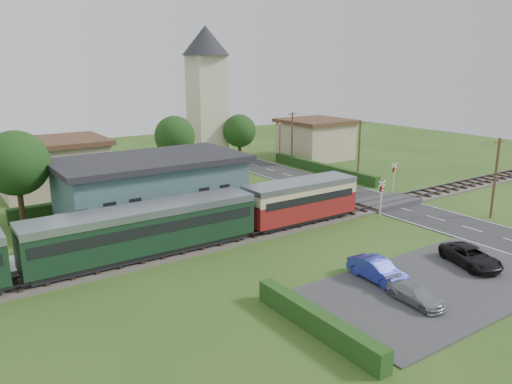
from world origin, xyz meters
TOP-DOWN VIEW (x-y plane):
  - ground at (0.00, 0.00)m, footprint 120.00×120.00m
  - railway_track at (0.00, 2.00)m, footprint 76.00×3.20m
  - road at (10.00, 0.00)m, footprint 6.00×70.00m
  - car_park at (-1.50, -12.00)m, footprint 17.00×9.00m
  - crossing_deck at (10.00, 2.00)m, footprint 6.20×3.40m
  - platform at (-10.00, 5.20)m, footprint 30.00×3.00m
  - equipment_hut at (-18.00, 5.20)m, footprint 2.30×2.30m
  - station_building at (-10.00, 10.99)m, footprint 16.00×9.00m
  - train at (-17.47, 2.00)m, footprint 43.20×2.90m
  - church_tower at (5.00, 28.00)m, footprint 6.00×6.00m
  - house_west at (-15.00, 25.00)m, footprint 10.80×8.80m
  - house_east at (20.00, 24.00)m, footprint 8.80×8.80m
  - hedge_carpark at (-11.00, -12.00)m, footprint 0.80×9.00m
  - hedge_roadside at (14.20, 16.00)m, footprint 0.80×18.00m
  - hedge_station at (-10.00, 15.50)m, footprint 22.00×0.80m
  - tree_a at (-20.00, 14.00)m, footprint 5.20×5.20m
  - tree_b at (-2.00, 23.00)m, footprint 4.60×4.60m
  - tree_c at (8.00, 25.00)m, footprint 4.20×4.20m
  - utility_pole_b at (14.20, -6.00)m, footprint 1.40×0.22m
  - utility_pole_c at (14.20, 10.00)m, footprint 1.40×0.22m
  - utility_pole_d at (14.20, 22.00)m, footprint 1.40×0.22m
  - crossing_signal_near at (6.40, -0.41)m, footprint 0.84×0.28m
  - crossing_signal_far at (13.60, 4.39)m, footprint 0.84×0.28m
  - streetlamp_east at (16.00, 27.00)m, footprint 0.30×0.30m
  - car_on_road at (10.35, 10.70)m, footprint 3.88×2.14m
  - car_park_blue at (-3.92, -9.50)m, footprint 1.60×4.18m
  - car_park_silver at (-4.43, -12.77)m, footprint 1.69×3.70m
  - car_park_dark at (2.96, -11.35)m, footprint 3.38×4.97m
  - pedestrian_near at (-2.11, 5.47)m, footprint 0.64×0.54m
  - pedestrian_far at (-14.88, 4.91)m, footprint 0.63×0.77m

SIDE VIEW (x-z plane):
  - ground at x=0.00m, z-range 0.00..0.00m
  - road at x=10.00m, z-range 0.00..0.05m
  - car_park at x=-1.50m, z-range 0.00..0.08m
  - railway_track at x=0.00m, z-range -0.13..0.36m
  - crossing_deck at x=10.00m, z-range 0.00..0.45m
  - platform at x=-10.00m, z-range 0.00..0.45m
  - hedge_carpark at x=-11.00m, z-range 0.00..1.20m
  - hedge_roadside at x=14.20m, z-range 0.00..1.20m
  - car_park_silver at x=-4.43m, z-range 0.08..1.13m
  - hedge_station at x=-10.00m, z-range 0.00..1.30m
  - car_on_road at x=10.35m, z-range 0.05..1.30m
  - car_park_dark at x=2.96m, z-range 0.08..1.34m
  - car_park_blue at x=-3.92m, z-range 0.08..1.44m
  - pedestrian_far at x=-14.88m, z-range 0.45..1.93m
  - pedestrian_near at x=-2.11m, z-range 0.45..1.93m
  - equipment_hut at x=-18.00m, z-range 0.47..3.02m
  - crossing_signal_near at x=6.40m, z-range 0.50..3.78m
  - crossing_signal_far at x=13.60m, z-range 0.50..3.78m
  - train at x=-17.47m, z-range 0.48..3.88m
  - station_building at x=-10.00m, z-range 0.04..5.34m
  - house_west at x=-15.00m, z-range 0.04..5.54m
  - house_east at x=20.00m, z-range 0.05..5.55m
  - streetlamp_east at x=16.00m, z-range 0.46..5.62m
  - utility_pole_b at x=14.20m, z-range 0.13..7.13m
  - utility_pole_c at x=14.20m, z-range 0.13..7.13m
  - utility_pole_d at x=14.20m, z-range 0.13..7.13m
  - tree_c at x=8.00m, z-range 1.26..8.04m
  - tree_b at x=-2.00m, z-range 1.35..8.69m
  - tree_a at x=-20.00m, z-range 1.38..9.38m
  - church_tower at x=5.00m, z-range 1.43..19.03m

